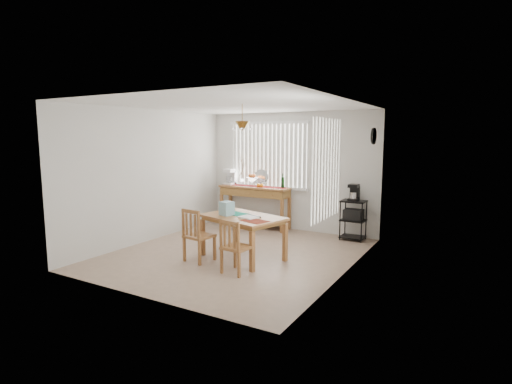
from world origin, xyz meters
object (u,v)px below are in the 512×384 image
Objects in this scene: sideboard at (255,197)px; wire_cart at (353,216)px; cart_items at (354,193)px; dining_table at (243,221)px; chair_right at (235,247)px; chair_left at (198,236)px.

sideboard reaches higher than wire_cart.
cart_items reaches higher than sideboard.
sideboard is 2.37m from dining_table.
cart_items is 0.39× the size of chair_right.
chair_left reaches higher than wire_cart.
chair_right is (-0.97, -2.87, -0.07)m from wire_cart.
sideboard is 3.17m from chair_right.
chair_right is (1.31, -2.87, -0.30)m from sideboard.
sideboard is 2.10× the size of wire_cart.
sideboard reaches higher than dining_table.
wire_cart is 0.90× the size of chair_left.
wire_cart is at bearing 59.26° from dining_table.
dining_table is 0.80m from chair_left.
sideboard is at bearing 114.96° from dining_table.
cart_items is 3.09m from chair_right.
sideboard reaches higher than chair_right.
chair_right is (-0.97, -2.88, -0.54)m from cart_items.
sideboard is at bearing 114.60° from chair_right.
wire_cart is 0.47m from cart_items.
dining_table is (1.00, -2.15, -0.06)m from sideboard.
dining_table is at bearing 44.37° from chair_left.
cart_items reaches higher than dining_table.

